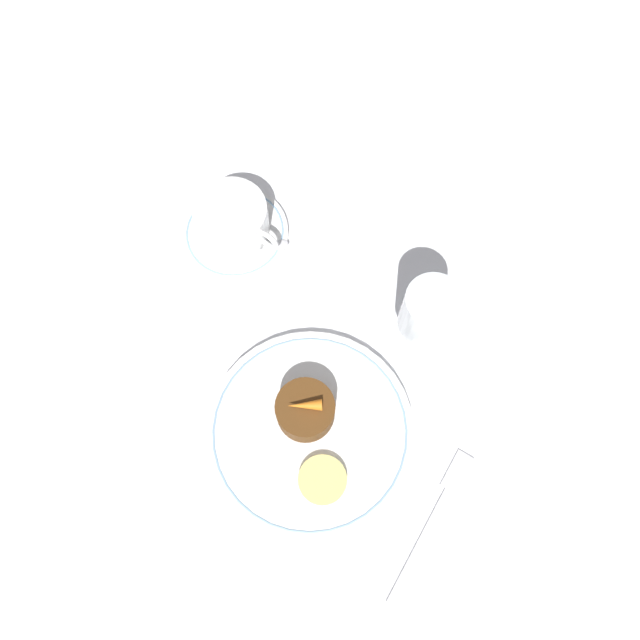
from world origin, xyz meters
TOP-DOWN VIEW (x-y plane):
  - ground_plane at (0.00, 0.00)m, footprint 3.00×3.00m
  - dinner_plate at (0.03, -0.05)m, footprint 0.26×0.26m
  - saucer at (-0.21, 0.12)m, footprint 0.15×0.15m
  - coffee_cup at (-0.22, 0.12)m, footprint 0.12×0.10m
  - spoon at (-0.17, 0.12)m, footprint 0.07×0.09m
  - wine_glass at (0.07, 0.14)m, footprint 0.07×0.07m
  - fork at (0.20, -0.04)m, footprint 0.02×0.20m
  - dessert_cake at (0.01, -0.03)m, footprint 0.07×0.07m
  - carrot_garnish at (0.01, -0.03)m, footprint 0.04×0.03m
  - pineapple_slice at (0.07, -0.09)m, footprint 0.06×0.06m

SIDE VIEW (x-z plane):
  - ground_plane at x=0.00m, z-range 0.00..0.00m
  - fork at x=0.20m, z-range 0.00..0.01m
  - saucer at x=-0.21m, z-range 0.00..0.01m
  - dinner_plate at x=0.03m, z-range 0.00..0.02m
  - spoon at x=-0.17m, z-range 0.01..0.01m
  - pineapple_slice at x=0.07m, z-range 0.01..0.02m
  - dessert_cake at x=0.01m, z-range 0.01..0.06m
  - coffee_cup at x=-0.22m, z-range 0.01..0.07m
  - carrot_garnish at x=0.01m, z-range 0.06..0.07m
  - wine_glass at x=0.07m, z-range 0.02..0.14m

